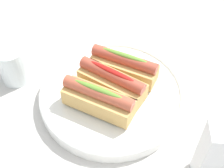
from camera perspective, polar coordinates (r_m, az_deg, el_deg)
The scene contains 6 objects.
ground_plane at distance 0.71m, azimuth -1.10°, elevation -1.51°, with size 2.40×2.40×0.00m, color beige.
serving_bowl at distance 0.69m, azimuth -0.00°, elevation -1.90°, with size 0.32×0.32×0.03m.
hotdog_front at distance 0.69m, azimuth 2.27°, elevation 3.42°, with size 0.16×0.07×0.06m.
hotdog_back at distance 0.66m, azimuth -0.00°, elevation 0.45°, with size 0.16×0.09×0.06m.
hotdog_side at distance 0.63m, azimuth -2.50°, elevation -2.82°, with size 0.16×0.07×0.06m.
water_glass at distance 0.75m, azimuth -17.80°, elevation 3.10°, with size 0.07×0.07×0.09m.
Camera 1 is at (-0.15, 0.43, 0.55)m, focal length 49.36 mm.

